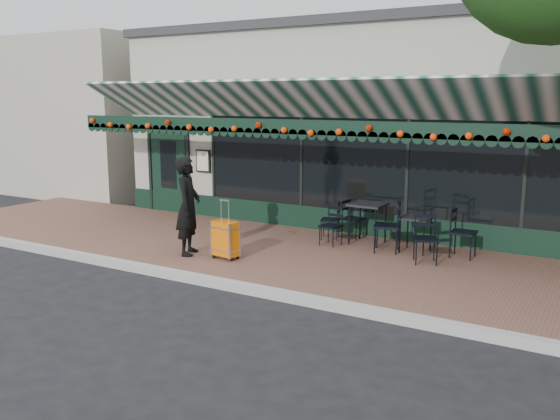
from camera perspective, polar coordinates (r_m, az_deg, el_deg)
The scene contains 15 objects.
ground at distance 9.55m, azimuth -4.04°, elevation -7.64°, with size 80.00×80.00×0.00m, color black.
sidewalk at distance 11.16m, azimuth 1.77°, elevation -4.48°, with size 18.00×4.00×0.15m, color brown.
curb at distance 9.46m, azimuth -4.32°, elevation -7.34°, with size 18.00×0.16×0.15m, color #9E9E99.
restaurant_building at distance 16.16m, azimuth 11.87°, elevation 7.92°, with size 12.00×9.60×4.50m.
neighbor_building_left at distance 23.84m, azimuth -19.44°, elevation 8.70°, with size 12.00×8.00×4.80m, color #A19D8D.
woman at distance 10.97m, azimuth -8.84°, elevation 0.37°, with size 0.66×0.43×1.81m, color black.
suitcase at distance 10.68m, azimuth -5.28°, elevation -2.83°, with size 0.50×0.33×1.07m.
cafe_table_a at distance 11.36m, azimuth 12.96°, elevation -0.97°, with size 0.54×0.54×0.67m.
cafe_table_b at distance 11.81m, azimuth 8.46°, elevation 0.25°, with size 0.66×0.66×0.81m.
chair_a_left at distance 11.28m, azimuth 10.26°, elevation -1.56°, with size 0.49×0.49×0.97m, color black, non-canonical shape.
chair_a_right at distance 11.22m, azimuth 17.24°, elevation -2.13°, with size 0.45×0.45×0.90m, color black, non-canonical shape.
chair_a_front at distance 10.65m, azimuth 13.85°, elevation -2.77°, with size 0.43×0.43×0.85m, color black, non-canonical shape.
chair_b_left at distance 12.18m, azimuth 4.87°, elevation -0.99°, with size 0.39×0.39×0.77m, color black, non-canonical shape.
chair_b_right at distance 12.28m, azimuth 7.06°, elevation -0.88°, with size 0.40×0.40×0.80m, color black, non-canonical shape.
chair_b_front at distance 11.63m, azimuth 4.90°, elevation -1.59°, with size 0.38×0.38×0.76m, color black, non-canonical shape.
Camera 1 is at (5.14, -7.46, 3.01)m, focal length 38.00 mm.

